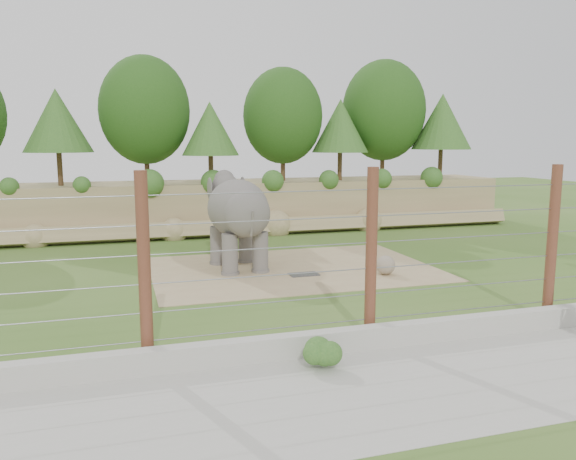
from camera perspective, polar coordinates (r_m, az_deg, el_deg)
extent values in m
plane|color=#3D661F|center=(17.40, 1.93, -6.20)|extent=(90.00, 90.00, 0.00)
cube|color=#907E54|center=(29.58, -6.21, 2.51)|extent=(30.00, 4.00, 2.50)
cube|color=#907E54|center=(27.46, -5.28, 0.14)|extent=(30.00, 1.37, 1.07)
cylinder|color=#3F2B19|center=(28.53, -22.16, 5.78)|extent=(0.24, 0.24, 1.58)
sphere|color=#1D4C14|center=(28.52, -22.42, 10.06)|extent=(3.60, 3.60, 3.60)
cylinder|color=#3F2B19|center=(28.94, -14.14, 6.55)|extent=(0.24, 0.24, 1.92)
sphere|color=#1D4C14|center=(28.96, -14.34, 11.72)|extent=(4.40, 4.40, 4.40)
cylinder|color=#3F2B19|center=(28.07, -7.84, 6.13)|extent=(0.24, 0.24, 1.40)
sphere|color=#1D4C14|center=(28.05, -7.92, 10.01)|extent=(3.20, 3.20, 3.20)
cylinder|color=#3F2B19|center=(29.92, -0.52, 6.79)|extent=(0.24, 0.24, 1.82)
sphere|color=#1D4C14|center=(29.93, -0.53, 11.52)|extent=(4.16, 4.16, 4.16)
cylinder|color=#3F2B19|center=(30.35, 5.28, 6.48)|extent=(0.24, 0.24, 1.50)
sphere|color=#1D4C14|center=(30.33, 5.34, 10.34)|extent=(3.44, 3.44, 3.44)
cylinder|color=#3F2B19|center=(32.49, 9.56, 7.02)|extent=(0.24, 0.24, 2.03)
sphere|color=#1D4C14|center=(32.52, 9.69, 11.88)|extent=(4.64, 4.64, 4.64)
cylinder|color=#3F2B19|center=(32.91, 15.20, 6.52)|extent=(0.24, 0.24, 1.64)
sphere|color=#1D4C14|center=(32.90, 15.36, 10.41)|extent=(3.76, 3.76, 3.76)
cube|color=tan|center=(20.31, 0.53, -3.95)|extent=(10.00, 7.00, 0.02)
cube|color=#262628|center=(19.36, 1.63, -4.52)|extent=(1.00, 0.60, 0.03)
sphere|color=gray|center=(19.61, 9.88, -3.53)|extent=(0.66, 0.66, 0.66)
cube|color=#B3B1A7|center=(12.91, 9.23, -10.62)|extent=(26.00, 0.35, 0.50)
cube|color=#B3B1A7|center=(11.37, 13.78, -14.88)|extent=(26.00, 4.00, 0.01)
cylinder|color=#5A2C1D|center=(11.68, -14.39, -3.94)|extent=(0.26, 0.26, 4.00)
cylinder|color=#5A2C1D|center=(12.87, 8.45, -2.56)|extent=(0.26, 0.26, 4.00)
cylinder|color=#5A2C1D|center=(15.66, 25.24, -1.28)|extent=(0.26, 0.26, 4.00)
cylinder|color=gray|center=(13.25, 8.30, -8.93)|extent=(20.00, 0.02, 0.02)
cylinder|color=gray|center=(13.08, 8.36, -6.43)|extent=(20.00, 0.02, 0.02)
cylinder|color=gray|center=(12.94, 8.42, -3.87)|extent=(20.00, 0.02, 0.02)
cylinder|color=gray|center=(12.82, 8.48, -1.25)|extent=(20.00, 0.02, 0.02)
cylinder|color=gray|center=(12.73, 8.54, 1.41)|extent=(20.00, 0.02, 0.02)
cylinder|color=gray|center=(12.66, 8.60, 4.10)|extent=(20.00, 0.02, 0.02)
sphere|color=#2F5F25|center=(11.58, 3.57, -12.51)|extent=(0.61, 0.61, 0.61)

